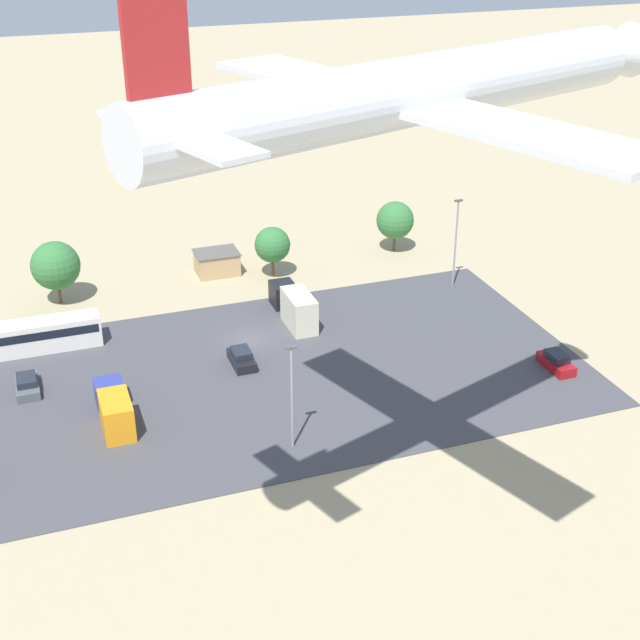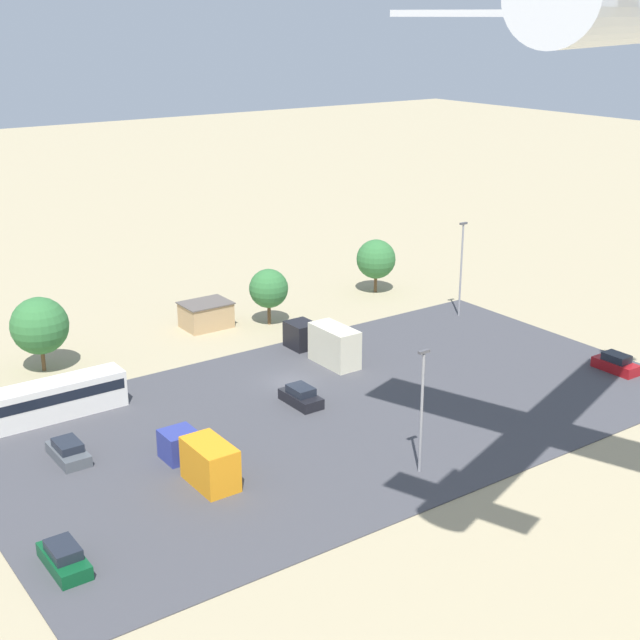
# 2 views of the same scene
# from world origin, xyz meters

# --- Properties ---
(ground_plane) EXTENTS (400.00, 400.00, 0.00)m
(ground_plane) POSITION_xyz_m (0.00, 0.00, 0.00)
(ground_plane) COLOR tan
(parking_lot_surface) EXTENTS (57.47, 31.71, 0.08)m
(parking_lot_surface) POSITION_xyz_m (0.00, 7.19, 0.04)
(parking_lot_surface) COLOR #424247
(parking_lot_surface) RESTS_ON ground
(shed_building) EXTENTS (4.94, 3.86, 2.67)m
(shed_building) POSITION_xyz_m (-1.00, -17.23, 1.34)
(shed_building) COLOR tan
(shed_building) RESTS_ON ground
(bus) EXTENTS (11.92, 2.61, 3.01)m
(bus) POSITION_xyz_m (19.66, -4.86, 1.70)
(bus) COLOR silver
(bus) RESTS_ON ground
(parked_car_0) EXTENTS (1.98, 4.28, 1.44)m
(parked_car_0) POSITION_xyz_m (21.13, 2.72, 0.68)
(parked_car_0) COLOR #4C5156
(parked_car_0) RESTS_ON ground
(parked_car_1) EXTENTS (1.87, 4.33, 1.53)m
(parked_car_1) POSITION_xyz_m (26.17, 15.57, 0.72)
(parked_car_1) COLOR #0C4723
(parked_car_1) RESTS_ON ground
(parked_car_2) EXTENTS (1.92, 4.07, 1.56)m
(parked_car_2) POSITION_xyz_m (1.95, 4.48, 0.73)
(parked_car_2) COLOR black
(parked_car_2) RESTS_ON ground
(parked_car_3) EXTENTS (1.78, 4.13, 1.64)m
(parked_car_3) POSITION_xyz_m (-25.32, 15.01, 0.76)
(parked_car_3) COLOR maroon
(parked_car_3) RESTS_ON ground
(parked_truck_0) EXTENTS (2.41, 9.43, 3.60)m
(parked_truck_0) POSITION_xyz_m (-5.57, -2.61, 1.73)
(parked_truck_0) COLOR black
(parked_truck_0) RESTS_ON ground
(parked_truck_1) EXTENTS (2.42, 8.04, 3.07)m
(parked_truck_1) POSITION_xyz_m (14.49, 10.59, 1.48)
(parked_truck_1) COLOR navy
(parked_truck_1) RESTS_ON ground
(tree_near_shed) EXTENTS (4.53, 4.53, 6.24)m
(tree_near_shed) POSITION_xyz_m (-22.93, -16.65, 3.97)
(tree_near_shed) COLOR brown
(tree_near_shed) RESTS_ON ground
(tree_apron_mid) EXTENTS (4.05, 4.05, 5.91)m
(tree_apron_mid) POSITION_xyz_m (-6.80, -14.24, 3.88)
(tree_apron_mid) COLOR brown
(tree_apron_mid) RESTS_ON ground
(tree_apron_far) EXTENTS (5.18, 5.18, 6.90)m
(tree_apron_far) POSITION_xyz_m (16.75, -15.25, 4.31)
(tree_apron_far) COLOR brown
(tree_apron_far) RESTS_ON ground
(light_pole_lot_centre) EXTENTS (0.90, 0.28, 10.16)m
(light_pole_lot_centre) POSITION_xyz_m (-24.74, -4.65, 5.60)
(light_pole_lot_centre) COLOR gray
(light_pole_lot_centre) RESTS_ON ground
(light_pole_lot_edge) EXTENTS (0.90, 0.28, 9.16)m
(light_pole_lot_edge) POSITION_xyz_m (1.62, 18.84, 5.09)
(light_pole_lot_edge) COLOR gray
(light_pole_lot_edge) RESTS_ON ground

